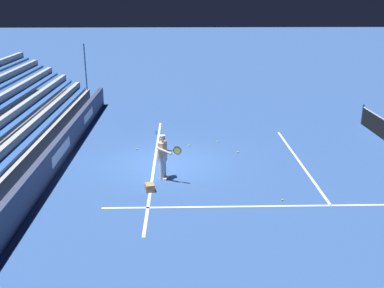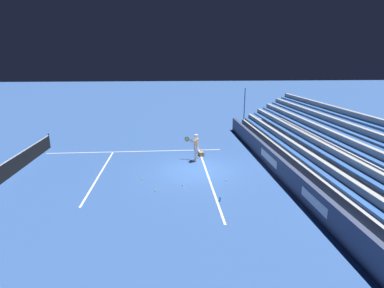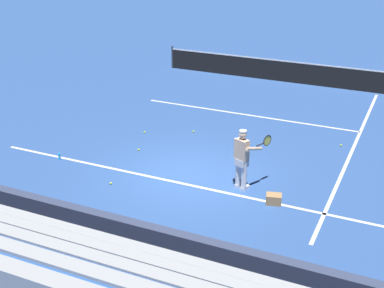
{
  "view_description": "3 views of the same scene",
  "coord_description": "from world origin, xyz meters",
  "px_view_note": "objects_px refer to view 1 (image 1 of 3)",
  "views": [
    {
      "loc": [
        17.32,
        0.59,
        6.58
      ],
      "look_at": [
        1.16,
        1.02,
        1.18
      ],
      "focal_mm": 42.0,
      "sensor_mm": 36.0,
      "label": 1
    },
    {
      "loc": [
        -16.14,
        1.59,
        6.09
      ],
      "look_at": [
        0.61,
        0.27,
        1.43
      ],
      "focal_mm": 28.0,
      "sensor_mm": 36.0,
      "label": 2
    },
    {
      "loc": [
        5.9,
        -12.47,
        6.97
      ],
      "look_at": [
        0.42,
        -0.44,
        1.23
      ],
      "focal_mm": 50.0,
      "sensor_mm": 36.0,
      "label": 3
    }
  ],
  "objects_px": {
    "tennis_ball_near_player": "(137,149)",
    "water_bottle": "(156,132)",
    "tennis_player": "(163,157)",
    "ball_box_cardboard": "(150,187)",
    "tennis_ball_on_baseline": "(189,145)",
    "tennis_ball_far_right": "(282,200)",
    "tennis_ball_stray_back": "(218,141)",
    "tennis_ball_midcourt": "(238,152)"
  },
  "relations": [
    {
      "from": "tennis_ball_near_player",
      "to": "water_bottle",
      "type": "bearing_deg",
      "value": 162.35
    },
    {
      "from": "tennis_player",
      "to": "ball_box_cardboard",
      "type": "distance_m",
      "value": 1.37
    },
    {
      "from": "tennis_ball_on_baseline",
      "to": "water_bottle",
      "type": "bearing_deg",
      "value": -139.65
    },
    {
      "from": "ball_box_cardboard",
      "to": "tennis_ball_far_right",
      "type": "height_order",
      "value": "ball_box_cardboard"
    },
    {
      "from": "tennis_ball_stray_back",
      "to": "tennis_ball_far_right",
      "type": "bearing_deg",
      "value": 14.66
    },
    {
      "from": "tennis_ball_stray_back",
      "to": "tennis_ball_near_player",
      "type": "bearing_deg",
      "value": -75.04
    },
    {
      "from": "tennis_ball_midcourt",
      "to": "tennis_ball_stray_back",
      "type": "bearing_deg",
      "value": -153.0
    },
    {
      "from": "tennis_ball_on_baseline",
      "to": "tennis_ball_near_player",
      "type": "distance_m",
      "value": 2.37
    },
    {
      "from": "tennis_ball_midcourt",
      "to": "water_bottle",
      "type": "xyz_separation_m",
      "value": [
        -2.83,
        -3.72,
        0.08
      ]
    },
    {
      "from": "tennis_player",
      "to": "water_bottle",
      "type": "bearing_deg",
      "value": -174.29
    },
    {
      "from": "tennis_ball_midcourt",
      "to": "tennis_ball_far_right",
      "type": "height_order",
      "value": "same"
    },
    {
      "from": "tennis_ball_near_player",
      "to": "tennis_ball_far_right",
      "type": "relative_size",
      "value": 1.0
    },
    {
      "from": "tennis_player",
      "to": "tennis_ball_midcourt",
      "type": "height_order",
      "value": "tennis_player"
    },
    {
      "from": "tennis_ball_stray_back",
      "to": "tennis_ball_midcourt",
      "type": "height_order",
      "value": "same"
    },
    {
      "from": "tennis_ball_midcourt",
      "to": "tennis_ball_far_right",
      "type": "distance_m",
      "value": 4.94
    },
    {
      "from": "tennis_player",
      "to": "water_bottle",
      "type": "height_order",
      "value": "tennis_player"
    },
    {
      "from": "tennis_ball_near_player",
      "to": "water_bottle",
      "type": "distance_m",
      "value": 2.43
    },
    {
      "from": "tennis_ball_midcourt",
      "to": "ball_box_cardboard",
      "type": "bearing_deg",
      "value": -42.55
    },
    {
      "from": "tennis_ball_stray_back",
      "to": "water_bottle",
      "type": "bearing_deg",
      "value": -114.11
    },
    {
      "from": "tennis_ball_on_baseline",
      "to": "tennis_ball_far_right",
      "type": "xyz_separation_m",
      "value": [
        5.8,
        3.03,
        0.0
      ]
    },
    {
      "from": "tennis_player",
      "to": "tennis_ball_on_baseline",
      "type": "height_order",
      "value": "tennis_player"
    },
    {
      "from": "tennis_ball_near_player",
      "to": "tennis_ball_midcourt",
      "type": "height_order",
      "value": "same"
    },
    {
      "from": "tennis_ball_midcourt",
      "to": "tennis_ball_on_baseline",
      "type": "bearing_deg",
      "value": -114.04
    },
    {
      "from": "tennis_ball_stray_back",
      "to": "tennis_ball_far_right",
      "type": "xyz_separation_m",
      "value": [
        6.36,
        1.66,
        0.0
      ]
    },
    {
      "from": "tennis_player",
      "to": "tennis_ball_near_player",
      "type": "height_order",
      "value": "tennis_player"
    },
    {
      "from": "tennis_ball_far_right",
      "to": "ball_box_cardboard",
      "type": "bearing_deg",
      "value": -101.65
    },
    {
      "from": "water_bottle",
      "to": "tennis_player",
      "type": "bearing_deg",
      "value": 5.71
    },
    {
      "from": "tennis_ball_near_player",
      "to": "tennis_ball_stray_back",
      "type": "bearing_deg",
      "value": 104.96
    },
    {
      "from": "tennis_ball_stray_back",
      "to": "tennis_ball_near_player",
      "type": "distance_m",
      "value": 3.82
    },
    {
      "from": "water_bottle",
      "to": "ball_box_cardboard",
      "type": "bearing_deg",
      "value": 1.01
    },
    {
      "from": "tennis_player",
      "to": "tennis_ball_midcourt",
      "type": "relative_size",
      "value": 25.98
    },
    {
      "from": "tennis_ball_far_right",
      "to": "water_bottle",
      "type": "relative_size",
      "value": 0.3
    },
    {
      "from": "tennis_ball_near_player",
      "to": "water_bottle",
      "type": "relative_size",
      "value": 0.3
    },
    {
      "from": "ball_box_cardboard",
      "to": "tennis_ball_on_baseline",
      "type": "height_order",
      "value": "ball_box_cardboard"
    },
    {
      "from": "ball_box_cardboard",
      "to": "tennis_ball_far_right",
      "type": "distance_m",
      "value": 4.6
    },
    {
      "from": "ball_box_cardboard",
      "to": "tennis_ball_midcourt",
      "type": "height_order",
      "value": "ball_box_cardboard"
    },
    {
      "from": "water_bottle",
      "to": "tennis_ball_far_right",
      "type": "bearing_deg",
      "value": 31.03
    },
    {
      "from": "tennis_ball_near_player",
      "to": "tennis_ball_far_right",
      "type": "distance_m",
      "value": 7.58
    },
    {
      "from": "ball_box_cardboard",
      "to": "tennis_ball_on_baseline",
      "type": "relative_size",
      "value": 6.06
    },
    {
      "from": "tennis_ball_far_right",
      "to": "tennis_ball_stray_back",
      "type": "bearing_deg",
      "value": -165.34
    },
    {
      "from": "tennis_ball_on_baseline",
      "to": "water_bottle",
      "type": "xyz_separation_m",
      "value": [
        -1.88,
        -1.59,
        0.08
      ]
    },
    {
      "from": "tennis_ball_on_baseline",
      "to": "tennis_ball_near_player",
      "type": "bearing_deg",
      "value": -79.41
    }
  ]
}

